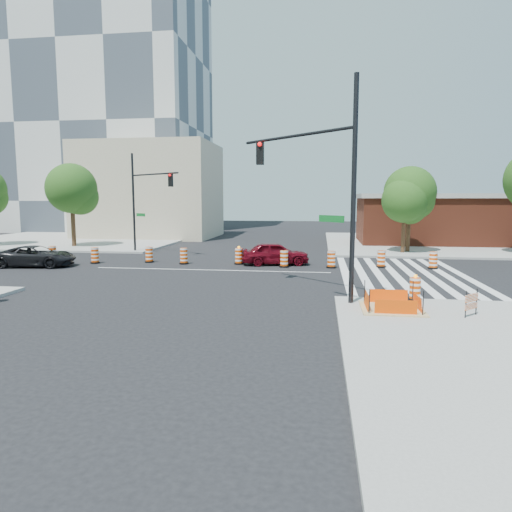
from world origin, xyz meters
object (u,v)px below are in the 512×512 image
at_px(dark_suv, 36,256).
at_px(signal_pole_se, 319,171).
at_px(signal_pole_nw, 145,193).
at_px(red_coupe, 275,253).

height_order(dark_suv, signal_pole_se, signal_pole_se).
bearing_deg(signal_pole_nw, red_coupe, 11.69).
bearing_deg(signal_pole_se, signal_pole_nw, -4.82).
bearing_deg(signal_pole_se, dark_suv, 20.83).
relative_size(dark_suv, signal_pole_nw, 0.62).
relative_size(dark_suv, signal_pole_se, 0.54).
xyz_separation_m(signal_pole_se, signal_pole_nw, (-12.94, 13.92, -0.68)).
relative_size(red_coupe, dark_suv, 0.92).
distance_m(red_coupe, dark_suv, 14.81).
bearing_deg(red_coupe, dark_suv, 89.05).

